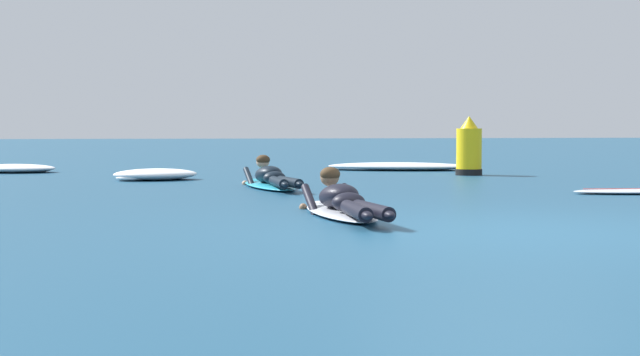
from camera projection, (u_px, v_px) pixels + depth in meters
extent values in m
plane|color=navy|center=(314.00, 174.00, 17.81)|extent=(120.00, 120.00, 0.00)
ellipsoid|color=silver|center=(340.00, 212.00, 9.44)|extent=(0.63, 2.14, 0.07)
ellipsoid|color=silver|center=(319.00, 204.00, 10.43)|extent=(0.21, 0.21, 0.06)
ellipsoid|color=black|center=(339.00, 196.00, 9.48)|extent=(0.43, 0.73, 0.35)
ellipsoid|color=black|center=(349.00, 202.00, 9.08)|extent=(0.35, 0.29, 0.20)
cylinder|color=black|center=(356.00, 211.00, 8.48)|extent=(0.16, 0.90, 0.14)
ellipsoid|color=black|center=(366.00, 215.00, 8.04)|extent=(0.11, 0.22, 0.08)
cylinder|color=black|center=(372.00, 210.00, 8.51)|extent=(0.23, 0.91, 0.14)
ellipsoid|color=black|center=(389.00, 215.00, 8.08)|extent=(0.11, 0.22, 0.08)
cylinder|color=black|center=(310.00, 201.00, 9.82)|extent=(0.11, 0.63, 0.35)
sphere|color=#8C6647|center=(303.00, 207.00, 10.22)|extent=(0.09, 0.09, 0.09)
cylinder|color=black|center=(350.00, 201.00, 9.90)|extent=(0.11, 0.63, 0.35)
sphere|color=#8C6647|center=(342.00, 207.00, 10.27)|extent=(0.09, 0.09, 0.09)
sphere|color=#8C6647|center=(330.00, 177.00, 9.88)|extent=(0.21, 0.21, 0.21)
ellipsoid|color=#47331E|center=(330.00, 174.00, 9.85)|extent=(0.23, 0.21, 0.16)
ellipsoid|color=#2DB2D1|center=(269.00, 185.00, 13.87)|extent=(0.82, 2.42, 0.07)
ellipsoid|color=#2DB2D1|center=(254.00, 181.00, 14.96)|extent=(0.23, 0.22, 0.06)
ellipsoid|color=black|center=(269.00, 174.00, 13.90)|extent=(0.47, 0.75, 0.35)
ellipsoid|color=black|center=(275.00, 178.00, 13.51)|extent=(0.36, 0.31, 0.20)
cylinder|color=black|center=(279.00, 182.00, 12.91)|extent=(0.17, 0.92, 0.14)
ellipsoid|color=black|center=(284.00, 184.00, 12.46)|extent=(0.12, 0.23, 0.08)
cylinder|color=black|center=(289.00, 182.00, 12.95)|extent=(0.28, 0.93, 0.14)
ellipsoid|color=black|center=(299.00, 184.00, 12.52)|extent=(0.12, 0.23, 0.08)
cylinder|color=black|center=(249.00, 179.00, 14.23)|extent=(0.15, 0.62, 0.35)
sphere|color=tan|center=(245.00, 183.00, 14.61)|extent=(0.09, 0.09, 0.09)
cylinder|color=black|center=(277.00, 178.00, 14.33)|extent=(0.15, 0.62, 0.35)
sphere|color=tan|center=(272.00, 183.00, 14.70)|extent=(0.09, 0.09, 0.09)
sphere|color=tan|center=(263.00, 162.00, 14.29)|extent=(0.21, 0.21, 0.21)
ellipsoid|color=#47331E|center=(263.00, 160.00, 14.27)|extent=(0.24, 0.22, 0.16)
ellipsoid|color=silver|center=(640.00, 191.00, 12.60)|extent=(1.94, 0.76, 0.07)
cube|color=red|center=(640.00, 189.00, 12.60)|extent=(1.61, 0.19, 0.01)
ellipsoid|color=white|center=(155.00, 174.00, 15.90)|extent=(1.64, 1.28, 0.20)
ellipsoid|color=white|center=(174.00, 175.00, 16.18)|extent=(0.67, 0.65, 0.14)
ellipsoid|color=white|center=(131.00, 178.00, 15.65)|extent=(0.53, 0.50, 0.11)
ellipsoid|color=white|center=(13.00, 168.00, 18.58)|extent=(1.98, 1.55, 0.17)
ellipsoid|color=white|center=(37.00, 169.00, 18.72)|extent=(0.84, 0.83, 0.12)
ellipsoid|color=white|center=(398.00, 166.00, 19.58)|extent=(3.24, 1.93, 0.17)
ellipsoid|color=white|center=(433.00, 167.00, 19.67)|extent=(1.19, 0.78, 0.12)
ellipsoid|color=white|center=(356.00, 168.00, 19.57)|extent=(1.23, 1.05, 0.09)
cylinder|color=yellow|center=(469.00, 152.00, 17.53)|extent=(0.49, 0.49, 0.90)
cone|color=yellow|center=(469.00, 122.00, 17.50)|extent=(0.34, 0.34, 0.24)
cylinder|color=black|center=(469.00, 172.00, 17.55)|extent=(0.52, 0.52, 0.12)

